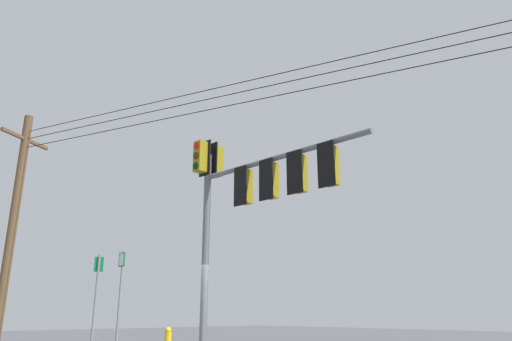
{
  "coord_description": "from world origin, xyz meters",
  "views": [
    {
      "loc": [
        -7.79,
        -10.02,
        1.23
      ],
      "look_at": [
        0.13,
        -1.46,
        4.77
      ],
      "focal_mm": 33.17,
      "sensor_mm": 36.0,
      "label": 1
    }
  ],
  "objects_px": {
    "utility_pole_wooden": "(13,222)",
    "route_sign_secondary": "(120,293)",
    "route_sign_primary": "(96,296)",
    "fire_hydrant": "(168,340)"
  },
  "relations": [
    {
      "from": "route_sign_primary",
      "to": "fire_hydrant",
      "type": "bearing_deg",
      "value": 8.78
    },
    {
      "from": "route_sign_secondary",
      "to": "route_sign_primary",
      "type": "bearing_deg",
      "value": -149.55
    },
    {
      "from": "utility_pole_wooden",
      "to": "route_sign_secondary",
      "type": "xyz_separation_m",
      "value": [
        2.23,
        -4.24,
        -2.53
      ]
    },
    {
      "from": "fire_hydrant",
      "to": "route_sign_secondary",
      "type": "height_order",
      "value": "route_sign_secondary"
    },
    {
      "from": "utility_pole_wooden",
      "to": "fire_hydrant",
      "type": "distance_m",
      "value": 7.16
    },
    {
      "from": "route_sign_primary",
      "to": "route_sign_secondary",
      "type": "xyz_separation_m",
      "value": [
        1.07,
        0.63,
        0.15
      ]
    },
    {
      "from": "route_sign_primary",
      "to": "route_sign_secondary",
      "type": "bearing_deg",
      "value": 30.45
    },
    {
      "from": "utility_pole_wooden",
      "to": "route_sign_primary",
      "type": "height_order",
      "value": "utility_pole_wooden"
    },
    {
      "from": "route_sign_secondary",
      "to": "utility_pole_wooden",
      "type": "bearing_deg",
      "value": 117.79
    },
    {
      "from": "fire_hydrant",
      "to": "utility_pole_wooden",
      "type": "bearing_deg",
      "value": 131.73
    }
  ]
}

